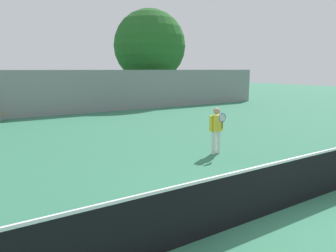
% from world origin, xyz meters
% --- Properties ---
extents(ground_plane, '(100.00, 100.00, 0.00)m').
position_xyz_m(ground_plane, '(0.00, 0.00, 0.00)').
color(ground_plane, '#337556').
extents(tennis_net, '(10.50, 0.09, 1.07)m').
position_xyz_m(tennis_net, '(0.00, 0.00, 0.54)').
color(tennis_net, '#195128').
rests_on(tennis_net, ground_plane).
extents(tennis_player, '(0.60, 0.41, 1.59)m').
position_xyz_m(tennis_player, '(2.36, 4.21, 0.91)').
color(tennis_player, silver).
rests_on(tennis_player, ground_plane).
extents(back_fence, '(35.36, 0.06, 2.83)m').
position_xyz_m(back_fence, '(0.00, 16.88, 1.42)').
color(back_fence, gray).
rests_on(back_fence, ground_plane).
extents(tree_green_broad, '(6.00, 6.00, 7.82)m').
position_xyz_m(tree_green_broad, '(9.21, 20.27, 4.81)').
color(tree_green_broad, brown).
rests_on(tree_green_broad, ground_plane).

